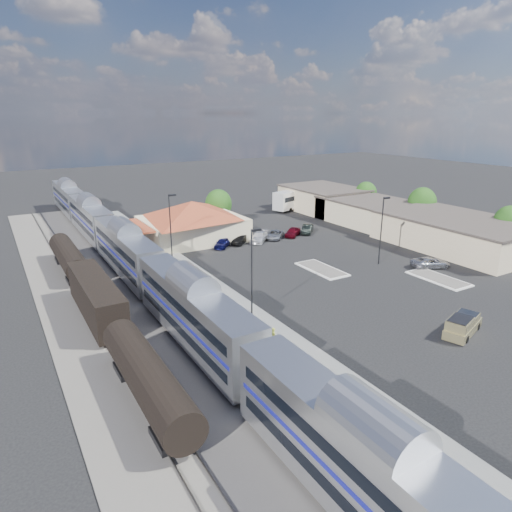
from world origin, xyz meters
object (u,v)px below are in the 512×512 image
pickup_truck (463,325)px  coach_bus (296,198)px  suv (430,263)px  station_depot (192,221)px

pickup_truck → coach_bus: bearing=-39.0°
suv → coach_bus: bearing=11.2°
pickup_truck → suv: bearing=-61.0°
suv → pickup_truck: bearing=159.2°
suv → coach_bus: 41.20m
station_depot → coach_bus: 30.99m
station_depot → suv: size_ratio=3.68×
station_depot → suv: station_depot is taller
pickup_truck → suv: (12.74, 14.07, -0.17)m
suv → coach_bus: (7.29, 40.52, 1.66)m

